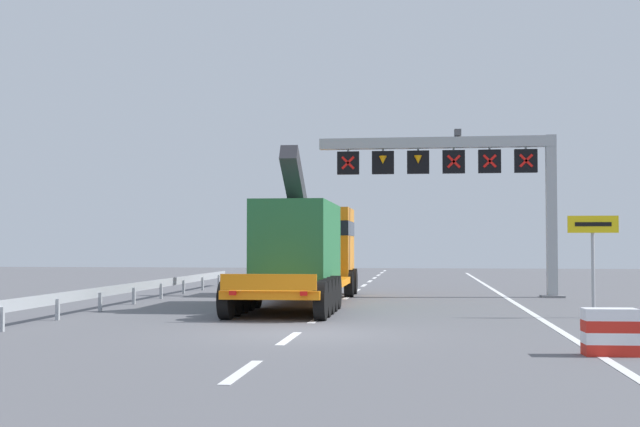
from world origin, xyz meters
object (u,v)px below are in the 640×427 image
at_px(overhead_lane_gantry, 465,168).
at_px(crash_barrier_striped, 610,332).
at_px(exit_sign_yellow, 593,241).
at_px(heavy_haul_truck_orange, 308,248).

distance_m(overhead_lane_gantry, crash_barrier_striped, 18.62).
height_order(exit_sign_yellow, crash_barrier_striped, exit_sign_yellow).
distance_m(heavy_haul_truck_orange, crash_barrier_striped, 16.03).
relative_size(heavy_haul_truck_orange, crash_barrier_striped, 13.80).
relative_size(exit_sign_yellow, crash_barrier_striped, 2.91).
bearing_deg(overhead_lane_gantry, crash_barrier_striped, -84.31).
distance_m(overhead_lane_gantry, exit_sign_yellow, 10.49).
bearing_deg(overhead_lane_gantry, exit_sign_yellow, -71.58).
bearing_deg(heavy_haul_truck_orange, crash_barrier_striped, -60.92).
height_order(heavy_haul_truck_orange, crash_barrier_striped, heavy_haul_truck_orange).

